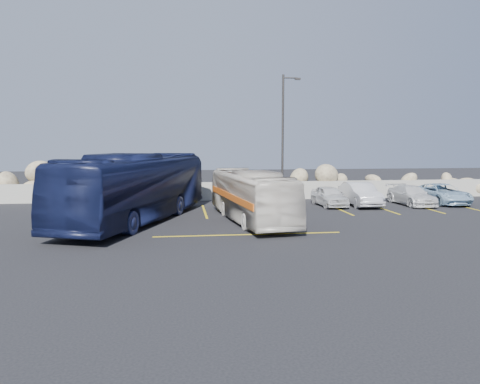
{
  "coord_description": "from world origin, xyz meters",
  "views": [
    {
      "loc": [
        -3.79,
        -19.1,
        3.95
      ],
      "look_at": [
        -0.87,
        4.0,
        1.41
      ],
      "focal_mm": 35.0,
      "sensor_mm": 36.0,
      "label": 1
    }
  ],
  "objects": [
    {
      "name": "riprap_pile",
      "position": [
        0.0,
        13.2,
        1.3
      ],
      "size": [
        54.0,
        2.8,
        2.6
      ],
      "primitive_type": null,
      "color": "#857357",
      "rests_on": "ground"
    },
    {
      "name": "lamppost",
      "position": [
        2.56,
        9.5,
        4.3
      ],
      "size": [
        1.14,
        0.18,
        8.0
      ],
      "color": "#2D2B28",
      "rests_on": "ground"
    },
    {
      "name": "ground",
      "position": [
        0.0,
        0.0,
        0.0
      ],
      "size": [
        90.0,
        90.0,
        0.0
      ],
      "primitive_type": "plane",
      "color": "black",
      "rests_on": "ground"
    },
    {
      "name": "car_a",
      "position": [
        5.17,
        8.27,
        0.62
      ],
      "size": [
        1.61,
        3.68,
        1.23
      ],
      "primitive_type": "imported",
      "rotation": [
        0.0,
        0.0,
        0.04
      ],
      "color": "silver",
      "rests_on": "ground"
    },
    {
      "name": "car_d",
      "position": [
        12.66,
        8.53,
        0.62
      ],
      "size": [
        2.11,
        4.51,
        1.25
      ],
      "primitive_type": "imported",
      "rotation": [
        0.0,
        0.0,
        0.01
      ],
      "color": "#86A6BF",
      "rests_on": "ground"
    },
    {
      "name": "car_c",
      "position": [
        10.39,
        8.14,
        0.59
      ],
      "size": [
        1.85,
        4.16,
        1.19
      ],
      "primitive_type": "imported",
      "rotation": [
        0.0,
        0.0,
        0.05
      ],
      "color": "silver",
      "rests_on": "ground"
    },
    {
      "name": "seawall",
      "position": [
        0.0,
        12.0,
        0.6
      ],
      "size": [
        60.0,
        0.4,
        1.2
      ],
      "primitive_type": "cube",
      "color": "gray",
      "rests_on": "ground"
    },
    {
      "name": "tour_coach",
      "position": [
        -5.96,
        4.15,
        1.68
      ],
      "size": [
        6.89,
        12.28,
        3.36
      ],
      "primitive_type": "imported",
      "rotation": [
        0.0,
        0.0,
        -0.36
      ],
      "color": "black",
      "rests_on": "ground"
    },
    {
      "name": "vintage_bus",
      "position": [
        -0.37,
        3.6,
        1.26
      ],
      "size": [
        3.29,
        9.22,
        2.51
      ],
      "primitive_type": "imported",
      "rotation": [
        0.0,
        0.0,
        0.13
      ],
      "color": "beige",
      "rests_on": "ground"
    },
    {
      "name": "car_b",
      "position": [
        7.1,
        8.22,
        0.7
      ],
      "size": [
        1.59,
        4.31,
        1.41
      ],
      "primitive_type": "imported",
      "rotation": [
        0.0,
        0.0,
        -0.02
      ],
      "color": "silver",
      "rests_on": "ground"
    },
    {
      "name": "parking_lines",
      "position": [
        4.64,
        5.57,
        0.01
      ],
      "size": [
        18.16,
        9.36,
        0.01
      ],
      "color": "gold",
      "rests_on": "ground"
    }
  ]
}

